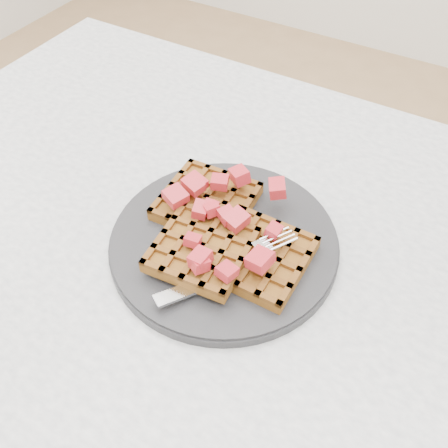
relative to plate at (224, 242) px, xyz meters
name	(u,v)px	position (x,y,z in m)	size (l,w,h in m)	color
table	(257,329)	(0.06, -0.02, -0.12)	(1.20, 0.80, 0.75)	silver
plate	(224,242)	(0.00, 0.00, 0.00)	(0.27, 0.27, 0.02)	#232326
waffles	(222,234)	(0.00, 0.00, 0.02)	(0.21, 0.19, 0.03)	brown
strawberry_pile	(224,216)	(0.00, 0.00, 0.05)	(0.15, 0.15, 0.02)	#A4101C
fork	(237,269)	(0.04, -0.04, 0.02)	(0.02, 0.18, 0.02)	silver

